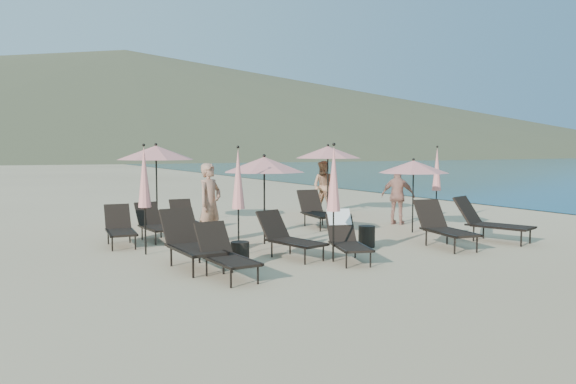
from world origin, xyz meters
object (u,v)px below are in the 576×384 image
side_table_0 (240,254)px  umbrella_closed_0 (334,179)px  lounger_0 (225,253)px  umbrella_open_3 (328,152)px  lounger_8 (186,219)px  beachgoer_c (398,196)px  lounger_1 (191,242)px  lounger_2 (289,237)px  lounger_6 (120,227)px  umbrella_open_0 (264,165)px  lounger_9 (317,210)px  umbrella_closed_1 (437,170)px  umbrella_closed_2 (144,178)px  umbrella_closed_3 (238,179)px  umbrella_open_2 (156,153)px  lounger_7 (155,223)px  beachgoer_a (210,204)px  side_table_1 (367,236)px  lounger_5 (490,221)px  lounger_3 (346,237)px  umbrella_open_1 (413,167)px  lounger_4 (444,226)px

side_table_0 → umbrella_closed_0: bearing=-16.4°
lounger_0 → umbrella_open_3: size_ratio=0.67×
lounger_8 → beachgoer_c: 6.26m
lounger_1 → lounger_2: bearing=-3.4°
lounger_6 → umbrella_open_0: bearing=-19.5°
lounger_9 → umbrella_closed_1: bearing=-10.5°
umbrella_closed_2 → side_table_0: size_ratio=5.07×
lounger_2 → umbrella_closed_3: bearing=127.5°
lounger_0 → umbrella_open_2: (0.68, 6.93, 1.70)m
umbrella_closed_0 → side_table_0: (-1.79, 0.53, -1.41)m
lounger_9 → side_table_0: bearing=-128.9°
lounger_7 → beachgoer_a: bearing=-53.9°
lounger_0 → side_table_1: (3.98, 1.29, -0.18)m
lounger_5 → beachgoer_a: beachgoer_a is taller
side_table_0 → lounger_3: bearing=-12.8°
umbrella_open_1 → umbrella_closed_3: umbrella_closed_3 is taller
umbrella_open_1 → beachgoer_c: (0.68, 1.45, -0.91)m
umbrella_open_1 → umbrella_closed_0: 4.60m
lounger_2 → side_table_1: size_ratio=3.49×
lounger_0 → beachgoer_a: beachgoer_a is taller
lounger_1 → lounger_6: (-0.67, 3.13, -0.07)m
lounger_0 → lounger_6: size_ratio=0.99×
umbrella_open_0 → umbrella_closed_0: umbrella_closed_0 is taller
lounger_4 → side_table_0: size_ratio=4.05×
lounger_3 → lounger_5: size_ratio=0.85×
lounger_8 → umbrella_open_2: umbrella_open_2 is taller
lounger_7 → umbrella_closed_0: (2.43, -4.31, 1.23)m
umbrella_closed_0 → beachgoer_a: (-1.42, 3.15, -0.69)m
lounger_8 → side_table_0: bearing=-90.7°
umbrella_open_1 → umbrella_closed_0: size_ratio=0.84×
lounger_4 → beachgoer_a: bearing=157.4°
umbrella_closed_0 → umbrella_closed_2: 4.00m
umbrella_open_3 → umbrella_closed_0: bearing=-121.4°
lounger_0 → umbrella_closed_2: 3.11m
umbrella_open_3 → umbrella_closed_0: (-4.07, -6.66, -0.48)m
umbrella_closed_3 → lounger_4: bearing=-15.7°
umbrella_open_2 → umbrella_closed_1: bearing=-24.4°
lounger_1 → lounger_7: size_ratio=1.17×
lounger_8 → beachgoer_a: size_ratio=0.83×
lounger_0 → lounger_5: 7.13m
umbrella_closed_0 → beachgoer_c: bearing=38.6°
lounger_0 → side_table_1: lounger_0 is taller
beachgoer_c → lounger_9: bearing=39.0°
lounger_9 → umbrella_closed_0: 5.11m
beachgoer_c → lounger_3: bearing=95.3°
umbrella_closed_3 → umbrella_closed_0: bearing=-46.7°
lounger_2 → lounger_4: 3.74m
lounger_9 → umbrella_open_1: (1.69, -2.13, 1.28)m
umbrella_closed_0 → umbrella_closed_1: umbrella_closed_0 is taller
lounger_6 → lounger_8: lounger_6 is taller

